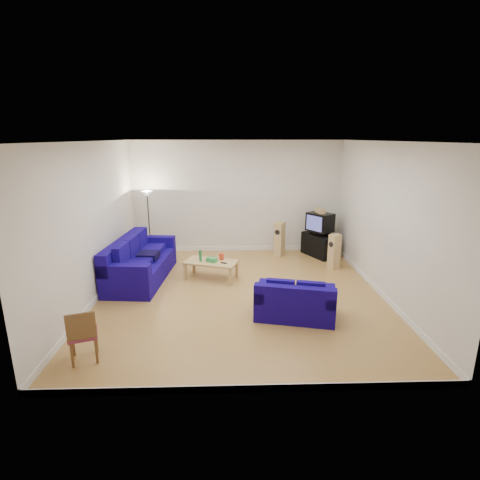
{
  "coord_description": "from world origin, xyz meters",
  "views": [
    {
      "loc": [
        -0.26,
        -7.48,
        3.28
      ],
      "look_at": [
        0.0,
        0.4,
        1.1
      ],
      "focal_mm": 28.0,
      "sensor_mm": 36.0,
      "label": 1
    }
  ],
  "objects_px": {
    "sofa_three_seat": "(139,265)",
    "coffee_table": "(211,263)",
    "tv_stand": "(320,245)",
    "television": "(320,222)",
    "sofa_loveseat": "(295,304)"
  },
  "relations": [
    {
      "from": "sofa_three_seat",
      "to": "coffee_table",
      "type": "height_order",
      "value": "sofa_three_seat"
    },
    {
      "from": "sofa_three_seat",
      "to": "coffee_table",
      "type": "xyz_separation_m",
      "value": [
        1.71,
        -0.04,
        0.03
      ]
    },
    {
      "from": "coffee_table",
      "to": "tv_stand",
      "type": "xyz_separation_m",
      "value": [
        3.02,
        1.73,
        -0.07
      ]
    },
    {
      "from": "tv_stand",
      "to": "television",
      "type": "relative_size",
      "value": 1.25
    },
    {
      "from": "sofa_loveseat",
      "to": "television",
      "type": "distance_m",
      "value": 4.03
    },
    {
      "from": "sofa_loveseat",
      "to": "television",
      "type": "height_order",
      "value": "television"
    },
    {
      "from": "sofa_three_seat",
      "to": "sofa_loveseat",
      "type": "distance_m",
      "value": 3.95
    },
    {
      "from": "television",
      "to": "sofa_three_seat",
      "type": "bearing_deg",
      "value": -106.99
    },
    {
      "from": "tv_stand",
      "to": "sofa_loveseat",
      "type": "bearing_deg",
      "value": -46.45
    },
    {
      "from": "coffee_table",
      "to": "television",
      "type": "bearing_deg",
      "value": 29.57
    },
    {
      "from": "sofa_three_seat",
      "to": "tv_stand",
      "type": "xyz_separation_m",
      "value": [
        4.73,
        1.69,
        -0.05
      ]
    },
    {
      "from": "sofa_three_seat",
      "to": "sofa_loveseat",
      "type": "relative_size",
      "value": 1.63
    },
    {
      "from": "sofa_three_seat",
      "to": "television",
      "type": "xyz_separation_m",
      "value": [
        4.68,
        1.64,
        0.63
      ]
    },
    {
      "from": "sofa_three_seat",
      "to": "television",
      "type": "height_order",
      "value": "television"
    },
    {
      "from": "sofa_three_seat",
      "to": "coffee_table",
      "type": "relative_size",
      "value": 1.94
    }
  ]
}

